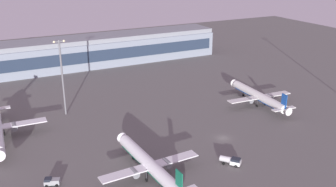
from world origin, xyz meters
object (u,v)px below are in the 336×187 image
Objects in this scene: fuel_truck at (231,160)px; maintenance_van at (52,181)px; airplane_taxiway_distant at (150,165)px; airplane_mid_apron at (259,96)px; apron_light_central at (62,74)px.

fuel_truck is 1.36× the size of maintenance_van.
airplane_taxiway_distant reaches higher than maintenance_van.
maintenance_van is at bearing -162.98° from airplane_mid_apron.
airplane_taxiway_distant is 25.08m from fuel_truck.
airplane_taxiway_distant is 70.44m from airplane_mid_apron.
airplane_mid_apron is 92.21m from maintenance_van.
fuel_truck is at bearing -82.29° from maintenance_van.
airplane_mid_apron is (63.77, 29.92, -0.06)m from airplane_taxiway_distant.
apron_light_central is at bearing -99.58° from fuel_truck.
apron_light_central reaches higher than airplane_taxiway_distant.
fuel_truck is at bearing -60.14° from apron_light_central.
apron_light_central reaches higher than maintenance_van.
airplane_taxiway_distant reaches higher than fuel_truck.
apron_light_central is at bearing 5.29° from maintenance_van.
airplane_taxiway_distant is 1.02× the size of airplane_mid_apron.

